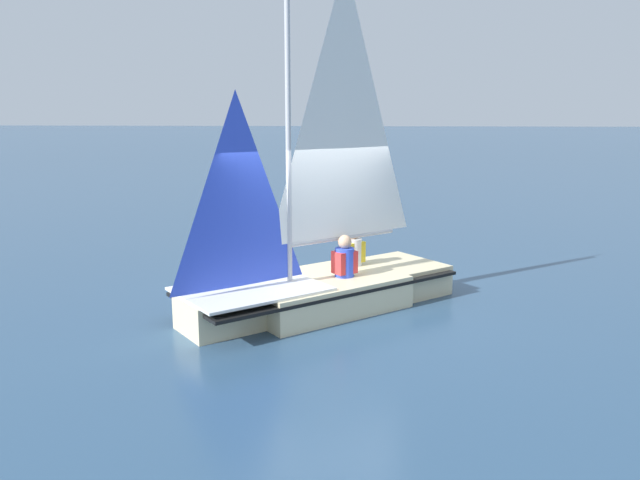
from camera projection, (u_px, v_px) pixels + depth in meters
name	position (u px, v px, depth m)	size (l,w,h in m)	color
ground_plane	(320.00, 308.00, 9.88)	(260.00, 260.00, 0.00)	#2D4C6B
sailboat_main	(322.00, 268.00, 9.77)	(4.42, 4.11, 5.35)	beige
sailor_helm	(344.00, 269.00, 9.82)	(0.43, 0.42, 1.16)	black
sailor_crew	(353.00, 257.00, 10.54)	(0.43, 0.42, 1.16)	black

